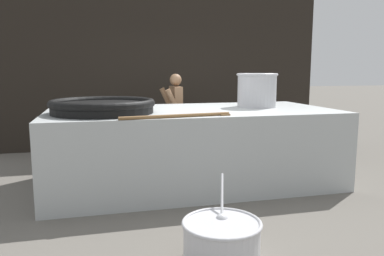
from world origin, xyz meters
name	(u,v)px	position (x,y,z in m)	size (l,w,h in m)	color
ground_plane	(192,182)	(0.00, 0.00, 0.00)	(60.00, 60.00, 0.00)	#666059
back_wall	(159,57)	(0.00, 2.79, 1.85)	(6.91, 0.24, 3.69)	black
hearth_platform	(192,146)	(0.00, 0.00, 0.52)	(3.89, 1.90, 1.04)	#B2B7B7
giant_wok_near	(103,106)	(-1.20, -0.18, 1.13)	(1.31, 1.31, 0.18)	black
stock_pot	(257,89)	(1.02, 0.13, 1.30)	(0.61, 0.61, 0.49)	#B7B7BC
stirring_paddle	(182,116)	(-0.33, -0.84, 1.06)	(1.32, 0.24, 0.04)	brown
cook	(175,113)	(0.07, 1.50, 0.82)	(0.36, 0.56, 1.52)	#8C6647
prep_bowl_vegetables	(222,240)	(-0.32, -2.24, 0.20)	(0.66, 0.84, 0.62)	silver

